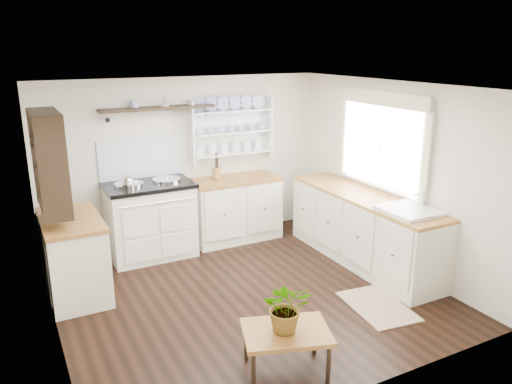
% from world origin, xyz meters
% --- Properties ---
extents(floor, '(4.00, 3.80, 0.01)m').
position_xyz_m(floor, '(0.00, 0.00, 0.00)').
color(floor, black).
rests_on(floor, ground).
extents(wall_back, '(4.00, 0.02, 2.30)m').
position_xyz_m(wall_back, '(0.00, 1.90, 1.15)').
color(wall_back, beige).
rests_on(wall_back, ground).
extents(wall_right, '(0.02, 3.80, 2.30)m').
position_xyz_m(wall_right, '(2.00, 0.00, 1.15)').
color(wall_right, beige).
rests_on(wall_right, ground).
extents(wall_left, '(0.02, 3.80, 2.30)m').
position_xyz_m(wall_left, '(-2.00, 0.00, 1.15)').
color(wall_left, beige).
rests_on(wall_left, ground).
extents(ceiling, '(4.00, 3.80, 0.01)m').
position_xyz_m(ceiling, '(0.00, 0.00, 2.30)').
color(ceiling, white).
rests_on(ceiling, wall_back).
extents(window, '(0.08, 1.55, 1.22)m').
position_xyz_m(window, '(1.95, 0.15, 1.56)').
color(window, white).
rests_on(window, wall_right).
extents(aga_cooker, '(1.11, 0.77, 1.03)m').
position_xyz_m(aga_cooker, '(-0.64, 1.57, 0.51)').
color(aga_cooker, white).
rests_on(aga_cooker, floor).
extents(back_cabinets, '(1.27, 0.63, 0.90)m').
position_xyz_m(back_cabinets, '(0.60, 1.60, 0.46)').
color(back_cabinets, silver).
rests_on(back_cabinets, floor).
extents(right_cabinets, '(0.62, 2.43, 0.90)m').
position_xyz_m(right_cabinets, '(1.70, 0.10, 0.46)').
color(right_cabinets, silver).
rests_on(right_cabinets, floor).
extents(belfast_sink, '(0.55, 0.60, 0.45)m').
position_xyz_m(belfast_sink, '(1.70, -0.65, 0.80)').
color(belfast_sink, white).
rests_on(belfast_sink, right_cabinets).
extents(left_cabinets, '(0.62, 1.13, 0.90)m').
position_xyz_m(left_cabinets, '(-1.70, 0.90, 0.46)').
color(left_cabinets, silver).
rests_on(left_cabinets, floor).
extents(plate_rack, '(1.20, 0.22, 0.90)m').
position_xyz_m(plate_rack, '(0.65, 1.86, 1.56)').
color(plate_rack, white).
rests_on(plate_rack, wall_back).
extents(high_shelf, '(1.50, 0.29, 0.16)m').
position_xyz_m(high_shelf, '(-0.40, 1.78, 1.91)').
color(high_shelf, black).
rests_on(high_shelf, wall_back).
extents(left_shelving, '(0.28, 0.80, 1.05)m').
position_xyz_m(left_shelving, '(-1.84, 0.90, 1.55)').
color(left_shelving, black).
rests_on(left_shelving, wall_left).
extents(kettle, '(0.17, 0.17, 0.21)m').
position_xyz_m(kettle, '(-0.92, 1.45, 1.03)').
color(kettle, silver).
rests_on(kettle, aga_cooker).
extents(utensil_crock, '(0.13, 0.13, 0.15)m').
position_xyz_m(utensil_crock, '(0.36, 1.68, 0.98)').
color(utensil_crock, olive).
rests_on(utensil_crock, back_cabinets).
extents(center_table, '(0.85, 0.72, 0.40)m').
position_xyz_m(center_table, '(-0.33, -1.40, 0.35)').
color(center_table, brown).
rests_on(center_table, floor).
extents(potted_plant, '(0.51, 0.48, 0.45)m').
position_xyz_m(potted_plant, '(-0.33, -1.40, 0.62)').
color(potted_plant, '#3F7233').
rests_on(potted_plant, center_table).
extents(floor_rug, '(0.65, 0.91, 0.02)m').
position_xyz_m(floor_rug, '(1.10, -0.92, 0.01)').
color(floor_rug, '#87654F').
rests_on(floor_rug, floor).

